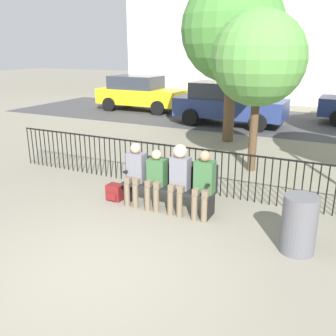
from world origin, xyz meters
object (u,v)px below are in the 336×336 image
Objects in this scene: seated_person_3 at (204,181)px; tree_0 at (259,59)px; seated_person_2 at (179,175)px; backpack at (115,192)px; parked_car_1 at (140,93)px; park_bench at (170,183)px; tree_1 at (233,30)px; parked_car_2 at (228,103)px; trash_bin at (299,224)px; seated_person_0 at (135,171)px; seated_person_1 at (156,176)px.

seated_person_3 is 0.33× the size of tree_0.
backpack is at bearing -179.09° from seated_person_2.
seated_person_2 reaches higher than backpack.
backpack is 11.20m from parked_car_1.
park_bench is 0.47× the size of tree_0.
parked_car_1 is (-5.68, 4.19, -2.52)m from tree_1.
seated_person_3 is at bearing -76.79° from tree_1.
parked_car_2 is at bearing 92.42° from backpack.
park_bench reaches higher than trash_bin.
seated_person_3 is at bearing 0.59° from backpack.
backpack is 3.55m from trash_bin.
park_bench is 1.45× the size of seated_person_3.
parked_car_1 reaches higher than seated_person_0.
seated_person_2 is 4.06× the size of backpack.
seated_person_3 is 8.65m from parked_car_2.
tree_0 is at bearing 64.21° from seated_person_0.
parked_car_2 reaches higher than seated_person_3.
tree_1 is at bearing 115.90° from trash_bin.
tree_0 is (0.10, 3.04, 1.96)m from seated_person_3.
parked_car_2 is (-0.83, 8.37, 0.18)m from seated_person_0.
trash_bin is (2.38, -0.62, -0.06)m from park_bench.
seated_person_2 is 8.54m from parked_car_2.
seated_person_2 is (0.25, -0.13, 0.23)m from park_bench.
seated_person_0 is 0.44m from seated_person_1.
seated_person_0 is at bearing -179.95° from seated_person_3.
seated_person_2 reaches higher than seated_person_3.
tree_1 is at bearing 98.74° from seated_person_2.
seated_person_1 is at bearing 169.41° from trash_bin.
tree_0 reaches higher than seated_person_3.
parked_car_2 is (4.82, -1.53, 0.00)m from parked_car_1.
tree_1 is (-1.44, 2.67, 0.73)m from tree_0.
seated_person_3 is (0.46, -0.00, -0.05)m from seated_person_2.
parked_car_2 is 9.67m from trash_bin.
seated_person_3 is (1.37, 0.00, 0.01)m from seated_person_0.
seated_person_0 reaches higher than park_bench.
seated_person_2 is 3.63m from tree_0.
seated_person_2 reaches higher than park_bench.
seated_person_2 is (0.91, 0.00, 0.06)m from seated_person_0.
seated_person_0 is at bearing 179.38° from seated_person_1.
seated_person_0 is 0.32× the size of tree_0.
backpack is (-1.84, -0.02, -0.52)m from seated_person_3.
parked_car_1 is at bearing 122.88° from park_bench.
seated_person_0 is at bearing -179.74° from seated_person_2.
parked_car_1 is 4.82× the size of trash_bin.
park_bench is 0.42× the size of parked_car_1.
trash_bin is at bearing -13.07° from seated_person_2.
seated_person_2 is at bearing 0.91° from backpack.
park_bench is 0.36× the size of tree_1.
parked_car_1 is (-7.12, 6.85, -1.79)m from tree_0.
tree_0 is 6.07m from parked_car_2.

